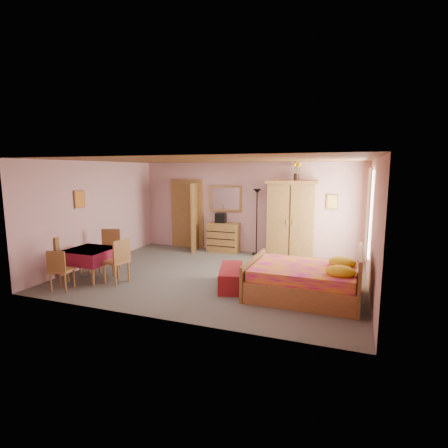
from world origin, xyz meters
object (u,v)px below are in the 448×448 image
at_px(chest_of_drawers, 223,237).
at_px(floor_lamp, 257,222).
at_px(sunflower_vase, 297,171).
at_px(chair_west, 69,256).
at_px(wardrobe, 291,220).
at_px(chair_east, 116,261).
at_px(stereo, 221,218).
at_px(bench, 231,277).
at_px(bed, 304,272).
at_px(wall_mirror, 226,199).
at_px(chair_south, 62,270).
at_px(chair_north, 109,251).
at_px(dining_table, 91,264).

xyz_separation_m(chest_of_drawers, floor_lamp, (1.00, 0.01, 0.51)).
relative_size(floor_lamp, sunflower_vase, 3.66).
bearing_deg(chair_west, wardrobe, 109.49).
height_order(chest_of_drawers, wardrobe, wardrobe).
bearing_deg(sunflower_vase, chest_of_drawers, 179.93).
bearing_deg(chair_east, stereo, -3.05).
bearing_deg(chair_east, bench, -62.68).
distance_m(bed, chair_east, 3.89).
height_order(chest_of_drawers, bench, chest_of_drawers).
relative_size(wall_mirror, sunflower_vase, 1.90).
bearing_deg(chest_of_drawers, sunflower_vase, -0.19).
bearing_deg(chest_of_drawers, chair_south, -114.04).
distance_m(stereo, bench, 3.31).
bearing_deg(bench, chair_north, 178.19).
bearing_deg(bed, chair_north, 179.36).
relative_size(wardrobe, chair_west, 2.30).
bearing_deg(stereo, chest_of_drawers, -28.13).
xyz_separation_m(wall_mirror, bed, (2.70, -3.09, -1.07)).
xyz_separation_m(floor_lamp, chair_west, (-3.46, -3.43, -0.47)).
bearing_deg(bench, floor_lamp, 94.77).
relative_size(bed, chair_north, 2.13).
relative_size(chest_of_drawers, floor_lamp, 0.48).
distance_m(floor_lamp, dining_table, 4.50).
bearing_deg(dining_table, bench, 10.80).
bearing_deg(bench, chest_of_drawers, 113.35).
height_order(sunflower_vase, chair_south, sunflower_vase).
height_order(wardrobe, chair_south, wardrobe).
bearing_deg(bench, wardrobe, 75.55).
xyz_separation_m(chair_south, chair_east, (0.72, 0.77, 0.06)).
bearing_deg(bench, sunflower_vase, 73.82).
relative_size(chest_of_drawers, bench, 0.75).
distance_m(sunflower_vase, chair_east, 5.07).
relative_size(bed, chair_east, 2.18).
relative_size(stereo, wardrobe, 0.14).
distance_m(bed, chair_north, 4.57).
height_order(bed, dining_table, bed).
bearing_deg(chair_east, floor_lamp, -18.27).
relative_size(stereo, chair_south, 0.36).
bearing_deg(wall_mirror, chair_west, -127.55).
relative_size(wall_mirror, chair_west, 1.06).
bearing_deg(floor_lamp, chest_of_drawers, -179.32).
bearing_deg(chair_west, chest_of_drawers, 126.35).
bearing_deg(chest_of_drawers, wall_mirror, 89.88).
distance_m(bench, dining_table, 3.12).
distance_m(wall_mirror, bed, 4.24).
height_order(chair_south, chair_east, chair_east).
relative_size(stereo, bed, 0.15).
xyz_separation_m(sunflower_vase, bed, (0.63, -2.88, -1.88)).
bearing_deg(bench, chair_east, -166.23).
bearing_deg(chest_of_drawers, floor_lamp, 0.56).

